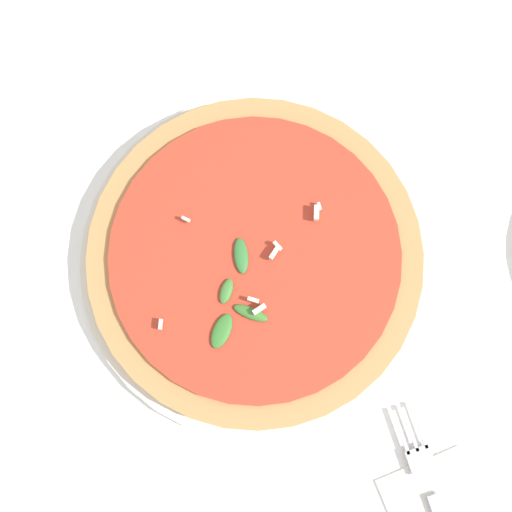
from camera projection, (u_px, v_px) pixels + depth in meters
The scene contains 2 objects.
ground_plane at pixel (271, 285), 0.70m from camera, with size 6.00×6.00×0.00m, color white.
pizza_arugula_main at pixel (256, 259), 0.69m from camera, with size 0.34×0.34×0.05m.
Camera 1 is at (-0.08, 0.07, 0.69)m, focal length 50.00 mm.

